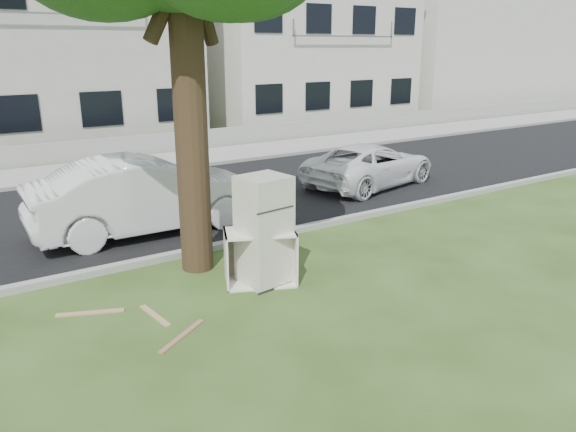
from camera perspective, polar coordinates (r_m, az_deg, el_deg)
ground at (r=8.70m, az=-1.69°, el=-8.46°), size 120.00×120.00×0.00m
road at (r=13.85m, az=-14.87°, el=0.78°), size 120.00×7.00×0.01m
kerb_near at (r=10.70m, az=-8.63°, el=-3.66°), size 120.00×0.18×0.12m
kerb_far at (r=17.17m, az=-18.75°, el=3.50°), size 120.00×0.18×0.12m
sidewalk at (r=18.54m, az=-19.94°, el=4.35°), size 120.00×2.80×0.01m
low_wall at (r=20.01m, az=-21.17°, el=6.10°), size 120.00×0.15×0.70m
townhouse_center at (r=24.54m, az=-24.70°, el=15.48°), size 11.22×8.16×7.44m
townhouse_right at (r=29.07m, az=0.28°, el=16.37°), size 10.20×8.16×6.84m
filler_right at (r=38.94m, az=17.93°, el=15.41°), size 16.00×9.00×6.40m
fridge at (r=8.99m, az=-2.44°, el=-1.48°), size 0.81×0.77×1.78m
cabinet at (r=9.14m, az=-2.85°, el=-4.16°), size 1.32×1.10×0.88m
plank_a at (r=7.80m, az=-10.71°, el=-11.86°), size 0.86×0.59×0.02m
plank_b at (r=8.75m, az=-19.45°, el=-9.24°), size 0.92×0.45×0.02m
plank_c at (r=8.41m, az=-13.37°, el=-9.81°), size 0.18×0.82×0.02m
car_center at (r=11.91m, az=-14.01°, el=2.12°), size 4.80×1.79×1.57m
car_right at (r=15.65m, az=8.37°, el=5.17°), size 4.49×2.76×1.16m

